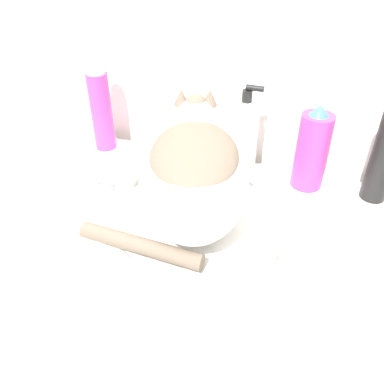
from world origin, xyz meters
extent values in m
cube|color=silver|center=(0.00, 0.57, 1.20)|extent=(8.00, 0.05, 2.40)
cube|color=white|center=(0.00, 0.26, 0.45)|extent=(1.13, 0.51, 0.90)
cylinder|color=silver|center=(-0.03, 0.23, 0.92)|extent=(0.32, 0.32, 0.05)
torus|color=silver|center=(-0.03, 0.23, 0.94)|extent=(0.34, 0.34, 0.02)
ellipsoid|color=silver|center=(-0.03, 0.23, 1.03)|extent=(0.27, 0.35, 0.15)
ellipsoid|color=#6B5B4C|center=(-0.03, 0.23, 1.07)|extent=(0.21, 0.27, 0.07)
sphere|color=silver|center=(-0.07, 0.34, 1.07)|extent=(0.09, 0.09, 0.09)
sphere|color=#6B5B4C|center=(-0.07, 0.34, 1.10)|extent=(0.05, 0.05, 0.05)
cone|color=#6B5B4C|center=(-0.05, 0.35, 1.12)|extent=(0.03, 0.03, 0.03)
cone|color=#6B5B4C|center=(-0.10, 0.34, 1.12)|extent=(0.03, 0.03, 0.03)
cylinder|color=#6B5B4C|center=(-0.08, 0.10, 0.96)|extent=(0.21, 0.04, 0.03)
cylinder|color=silver|center=(-0.23, 0.25, 0.92)|extent=(0.04, 0.04, 0.06)
cylinder|color=silver|center=(-0.17, 0.24, 0.99)|extent=(0.13, 0.04, 0.09)
sphere|color=silver|center=(-0.23, 0.25, 0.98)|extent=(0.06, 0.06, 0.06)
cylinder|color=#B2338C|center=(0.15, 0.46, 0.98)|extent=(0.07, 0.07, 0.17)
cone|color=#3866AD|center=(0.15, 0.46, 1.07)|extent=(0.04, 0.04, 0.02)
cylinder|color=black|center=(0.29, 0.46, 0.99)|extent=(0.05, 0.05, 0.19)
cylinder|color=#B2338C|center=(-0.35, 0.46, 0.99)|extent=(0.05, 0.05, 0.19)
cylinder|color=#B7B7BC|center=(-0.35, 0.46, 1.10)|extent=(0.04, 0.04, 0.02)
cylinder|color=silver|center=(0.00, 0.46, 0.98)|extent=(0.06, 0.06, 0.17)
cylinder|color=black|center=(0.00, 0.46, 1.08)|extent=(0.02, 0.02, 0.02)
cylinder|color=black|center=(0.01, 0.46, 1.10)|extent=(0.04, 0.01, 0.01)
cylinder|color=silver|center=(0.28, 0.05, 0.91)|extent=(0.13, 0.10, 0.03)
camera|label=1|loc=(0.16, -0.32, 1.41)|focal=38.00mm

